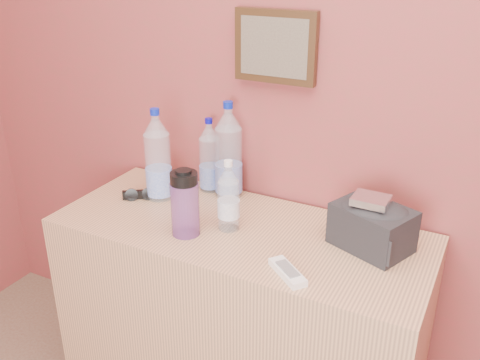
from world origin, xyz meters
name	(u,v)px	position (x,y,z in m)	size (l,w,h in m)	color
picture_frame	(275,47)	(-0.50, 1.98, 1.40)	(0.30, 0.03, 0.25)	#382311
dresser	(240,323)	(-0.50, 1.71, 0.41)	(1.31, 0.55, 0.82)	tan
pet_large_a	(158,160)	(-0.88, 1.78, 0.98)	(0.10, 0.10, 0.36)	silver
pet_large_b	(210,159)	(-0.75, 1.93, 0.95)	(0.08, 0.08, 0.30)	silver
pet_large_c	(228,155)	(-0.66, 1.92, 0.99)	(0.10, 0.10, 0.38)	white
pet_small	(229,199)	(-0.53, 1.69, 0.93)	(0.07, 0.07, 0.25)	silver
nalgene_bottle	(185,203)	(-0.64, 1.59, 0.94)	(0.10, 0.10, 0.23)	#763E92
sunglasses	(140,194)	(-0.94, 1.74, 0.84)	(0.13, 0.05, 0.03)	black
ac_remote	(287,272)	(-0.24, 1.51, 0.83)	(0.15, 0.05, 0.02)	silver
toiletry_bag	(372,225)	(-0.06, 1.79, 0.90)	(0.24, 0.17, 0.16)	black
foil_packet	(371,200)	(-0.07, 1.78, 0.99)	(0.11, 0.09, 0.02)	white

